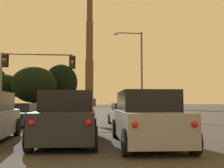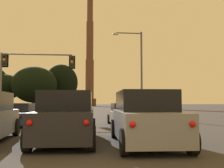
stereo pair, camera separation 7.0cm
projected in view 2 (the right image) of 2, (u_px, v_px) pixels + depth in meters
The scene contains 10 objects.
sedan_left_lane_front at pixel (19, 115), 16.75m from camera, with size 2.14×4.76×1.43m.
suv_right_lane_second at pixel (145, 119), 9.14m from camera, with size 2.29×4.97×1.86m.
sedan_right_lane_front at pixel (126, 115), 16.69m from camera, with size 1.99×4.71×1.43m.
suv_center_lane_second at pixel (67, 118), 9.67m from camera, with size 2.28×4.97×1.86m.
traffic_light_overhead_left at pixel (27, 68), 23.54m from camera, with size 6.74×0.50×5.94m.
street_lamp at pixel (137, 65), 27.07m from camera, with size 3.12×0.36×8.84m.
smokestack at pixel (90, 57), 120.99m from camera, with size 6.06×6.06×57.34m.
treeline_left_mid at pixel (35, 85), 81.57m from camera, with size 13.97×12.57×12.80m.
treeline_center_right at pixel (4, 87), 86.88m from camera, with size 12.47×11.22×11.06m.
treeline_far_left at pixel (61, 83), 89.30m from camera, with size 11.21×10.09×14.63m.
Camera 2 is at (0.79, -2.93, 1.44)m, focal length 42.00 mm.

